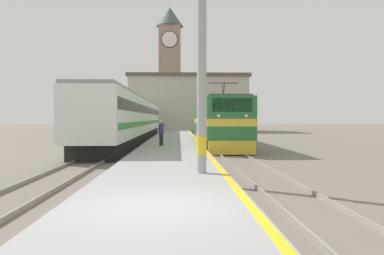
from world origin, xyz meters
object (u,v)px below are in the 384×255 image
at_px(passenger_train, 134,119).
at_px(catenary_mast, 204,53).
at_px(locomotive_train, 217,122).
at_px(person_on_platform, 161,132).
at_px(clock_tower, 170,64).

distance_m(passenger_train, catenary_mast, 25.31).
relative_size(locomotive_train, catenary_mast, 2.21).
bearing_deg(catenary_mast, passenger_train, 101.92).
height_order(locomotive_train, person_on_platform, locomotive_train).
bearing_deg(locomotive_train, person_on_platform, -126.83).
xyz_separation_m(passenger_train, person_on_platform, (3.25, -12.34, -0.89)).
bearing_deg(passenger_train, locomotive_train, -41.79).
bearing_deg(person_on_platform, clock_tower, 90.68).
distance_m(passenger_train, clock_tower, 38.17).
bearing_deg(catenary_mast, clock_tower, 92.37).
distance_m(locomotive_train, passenger_train, 10.04).
relative_size(catenary_mast, person_on_platform, 4.83).
bearing_deg(passenger_train, catenary_mast, -78.08).
distance_m(person_on_platform, clock_tower, 50.25).
xyz_separation_m(catenary_mast, person_on_platform, (-1.96, 12.33, -3.06)).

